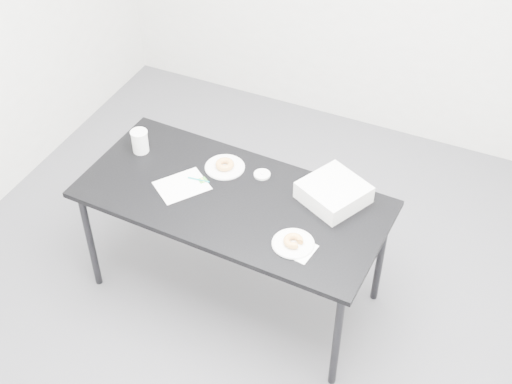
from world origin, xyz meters
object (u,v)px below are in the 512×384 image
at_px(pen, 199,180).
at_px(donut_far, 225,164).
at_px(scorecard, 182,186).
at_px(table, 232,205).
at_px(bakery_box, 334,192).
at_px(plate_far, 225,167).
at_px(donut_near, 293,241).
at_px(coffee_cup, 140,141).
at_px(plate_near, 293,244).

height_order(pen, donut_far, donut_far).
height_order(scorecard, pen, pen).
height_order(table, bakery_box, bakery_box).
height_order(scorecard, plate_far, plate_far).
bearing_deg(bakery_box, donut_near, -73.45).
distance_m(pen, coffee_cup, 0.44).
bearing_deg(scorecard, donut_far, 94.76).
bearing_deg(table, donut_far, 128.11).
distance_m(pen, bakery_box, 0.75).
distance_m(plate_near, bakery_box, 0.41).
distance_m(plate_far, donut_far, 0.02).
relative_size(scorecard, coffee_cup, 1.93).
xyz_separation_m(table, bakery_box, (0.50, 0.21, 0.11)).
bearing_deg(scorecard, plate_near, 23.93).
xyz_separation_m(donut_far, coffee_cup, (-0.51, -0.07, 0.05)).
xyz_separation_m(scorecard, plate_far, (0.15, 0.24, 0.00)).
xyz_separation_m(scorecard, donut_far, (0.15, 0.24, 0.02)).
distance_m(coffee_cup, bakery_box, 1.17).
height_order(scorecard, donut_near, donut_near).
bearing_deg(donut_near, scorecard, 167.82).
distance_m(scorecard, coffee_cup, 0.41).
height_order(pen, plate_near, pen).
xyz_separation_m(table, plate_near, (0.44, -0.19, 0.06)).
bearing_deg(pen, coffee_cup, 160.78).
height_order(table, coffee_cup, coffee_cup).
xyz_separation_m(pen, donut_far, (0.08, 0.16, 0.02)).
distance_m(scorecard, donut_far, 0.28).
xyz_separation_m(pen, donut_near, (0.67, -0.23, 0.02)).
relative_size(pen, coffee_cup, 0.89).
relative_size(scorecard, donut_near, 2.66).
height_order(table, plate_near, plate_near).
bearing_deg(bakery_box, coffee_cup, -150.33).
bearing_deg(table, coffee_cup, 170.63).
xyz_separation_m(table, pen, (-0.23, 0.04, 0.06)).
height_order(coffee_cup, bakery_box, coffee_cup).
relative_size(pen, plate_far, 0.56).
bearing_deg(plate_far, donut_far, 0.00).
bearing_deg(table, plate_near, -21.17).
xyz_separation_m(table, donut_near, (0.44, -0.19, 0.08)).
relative_size(plate_far, bakery_box, 0.74).
distance_m(scorecard, bakery_box, 0.83).
bearing_deg(scorecard, plate_far, 94.76).
xyz_separation_m(scorecard, coffee_cup, (-0.37, 0.17, 0.07)).
xyz_separation_m(scorecard, pen, (0.06, 0.08, 0.01)).
distance_m(plate_near, plate_far, 0.71).
bearing_deg(donut_far, plate_far, 0.00).
bearing_deg(scorecard, bakery_box, 53.06).
height_order(table, scorecard, scorecard).
relative_size(table, plate_near, 7.91).
distance_m(pen, plate_far, 0.18).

